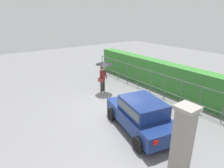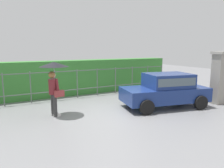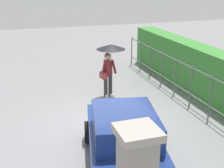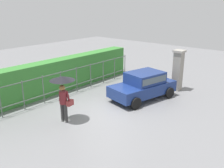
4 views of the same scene
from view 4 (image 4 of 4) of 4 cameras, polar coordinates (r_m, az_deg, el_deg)
name	(u,v)px [view 4 (image 4 of 4)]	position (r m, az deg, el deg)	size (l,w,h in m)	color
ground_plane	(108,111)	(12.30, -0.96, -6.12)	(40.00, 40.00, 0.00)	slate
car	(143,84)	(13.69, 7.16, -0.09)	(3.96, 2.47, 1.48)	navy
pedestrian	(63,88)	(10.92, -11.11, -0.83)	(1.09, 1.09, 2.07)	#333333
gate_pillar	(178,70)	(15.33, 14.77, 3.12)	(0.60, 0.60, 2.42)	gray
fence_section	(61,83)	(14.05, -11.54, 0.23)	(11.52, 0.05, 1.50)	#59605B
hedge_row	(50,78)	(14.76, -13.91, 1.45)	(12.47, 0.90, 1.90)	#387F33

